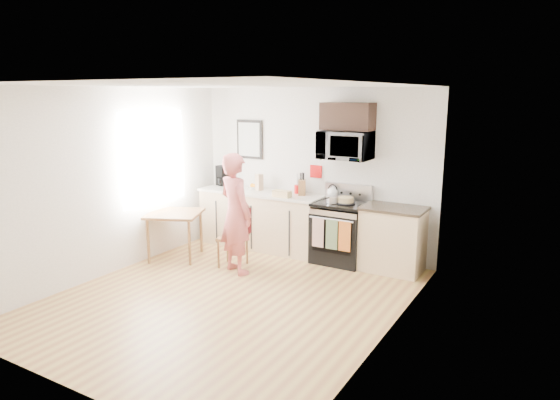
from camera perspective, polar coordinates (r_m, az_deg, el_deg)
The scene contains 28 objects.
floor at distance 6.40m, azimuth -5.75°, elevation -11.05°, with size 4.60×4.60×0.00m, color #A26A3E.
back_wall at distance 7.95m, azimuth 3.86°, elevation 3.31°, with size 4.00×0.04×2.60m, color beige.
front_wall at distance 4.43m, azimuth -23.94°, elevation -4.79°, with size 4.00×0.04×2.60m, color beige.
left_wall at distance 7.36m, azimuth -18.68°, elevation 1.99°, with size 0.04×4.60×2.60m, color beige.
right_wall at distance 5.11m, azimuth 12.39°, elevation -1.87°, with size 0.04×4.60×2.60m, color beige.
ceiling at distance 5.89m, azimuth -6.30°, elevation 12.91°, with size 4.00×4.60×0.04m, color white.
window at distance 7.84m, azimuth -14.22°, elevation 4.69°, with size 0.06×1.40×1.50m.
cabinet_left at distance 8.25m, azimuth -2.14°, elevation -2.37°, with size 2.10×0.60×0.90m, color beige.
countertop_left at distance 8.15m, azimuth -2.17°, elevation 0.83°, with size 2.14×0.64×0.04m, color beige.
cabinet_right at distance 7.34m, azimuth 12.76°, elevation -4.51°, with size 0.84×0.60×0.90m, color beige.
countertop_right at distance 7.22m, azimuth 12.93°, elevation -0.93°, with size 0.88×0.64×0.04m, color black.
range at distance 7.59m, azimuth 6.93°, elevation -3.86°, with size 0.76×0.70×1.16m.
microwave at distance 7.43m, azimuth 7.51°, elevation 6.20°, with size 0.76×0.51×0.42m, color #B4B3B8.
upper_cabinet at distance 7.44m, azimuth 7.74°, elevation 9.45°, with size 0.76×0.35×0.40m, color black.
wall_art at distance 8.47m, azimuth -3.50°, elevation 6.92°, with size 0.50×0.04×0.65m.
wall_trivet at distance 7.91m, azimuth 4.13°, elevation 3.27°, with size 0.20×0.02×0.20m, color #AF0F0F.
person at distance 7.03m, azimuth -5.09°, elevation -1.55°, with size 0.63×0.41×1.71m, color #C63F36.
dining_table at distance 7.83m, azimuth -11.95°, elevation -2.00°, with size 0.88×0.88×0.72m.
chair at distance 7.28m, azimuth -4.54°, elevation -3.34°, with size 0.48×0.45×0.89m.
knife_block at distance 7.84m, azimuth 2.54°, elevation 1.44°, with size 0.11×0.16×0.24m, color brown.
utensil_crock at distance 7.98m, azimuth 2.03°, elevation 1.68°, with size 0.11×0.11×0.32m.
fruit_bowl at distance 8.37m, azimuth -3.03°, elevation 1.54°, with size 0.26×0.26×0.10m.
milk_carton at distance 8.24m, azimuth -2.40°, elevation 2.04°, with size 0.10×0.10×0.27m, color tan.
coffee_maker at distance 8.75m, azimuth -6.43°, elevation 2.75°, with size 0.25×0.31×0.34m.
bread_bag at distance 7.69m, azimuth 0.22°, elevation 0.71°, with size 0.28×0.13×0.10m, color tan.
cake at distance 7.40m, azimuth 7.51°, elevation -0.03°, with size 0.28×0.28×0.09m.
kettle at distance 7.71m, azimuth 6.03°, elevation 0.88°, with size 0.18×0.18×0.22m.
pot at distance 7.42m, azimuth 6.04°, elevation 0.08°, with size 0.20×0.33×0.10m.
Camera 1 is at (3.50, -4.73, 2.51)m, focal length 32.00 mm.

